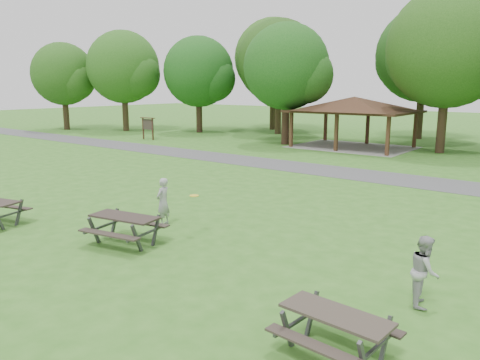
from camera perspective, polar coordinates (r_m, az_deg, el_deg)
name	(u,v)px	position (r m, az deg, el deg)	size (l,w,h in m)	color
ground	(132,239)	(14.60, -12.98, -6.98)	(160.00, 160.00, 0.00)	#346F1F
asphalt_path	(341,172)	(25.50, 12.20, 0.93)	(120.00, 3.20, 0.02)	#49494B
pavilion	(354,106)	(35.87, 13.73, 8.75)	(8.60, 7.01, 3.76)	#3C2515
notice_board	(148,124)	(40.90, -11.18, 6.68)	(1.60, 0.30, 1.88)	#351D13
tree_row_a	(124,69)	(49.46, -13.94, 12.97)	(7.56, 7.20, 9.97)	#322316
tree_row_b	(199,74)	(46.67, -4.98, 12.77)	(7.14, 6.80, 9.28)	black
tree_row_c	(280,64)	(45.11, 4.88, 13.92)	(8.19, 7.80, 10.67)	#332416
tree_row_d	(287,69)	(36.92, 5.81, 13.28)	(6.93, 6.60, 9.27)	#301E15
tree_row_e	(450,51)	(34.83, 24.20, 14.15)	(8.40, 8.00, 11.02)	#332116
tree_deep_a	(274,60)	(49.71, 4.20, 14.38)	(8.40, 8.00, 11.38)	#312316
tree_deep_b	(425,57)	(43.61, 21.66, 13.73)	(8.40, 8.00, 11.13)	#2F2015
tree_flank_left	(64,76)	(52.65, -20.67, 11.78)	(6.72, 6.40, 8.93)	#312115
picnic_table_middle	(125,223)	(13.97, -13.89, -5.07)	(2.31, 1.99, 0.88)	black
picnic_table_far	(336,323)	(8.41, 11.57, -16.74)	(1.96, 1.61, 0.81)	#332B25
frisbee_in_flight	(194,196)	(14.34, -5.60, -1.91)	(0.31, 0.31, 0.02)	yellow
frisbee_thrower	(163,202)	(15.59, -9.37, -2.63)	(0.58, 0.38, 1.59)	#9E9EA0
frisbee_catcher	(425,271)	(10.63, 21.58, -10.26)	(0.74, 0.57, 1.51)	#A2A2A5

